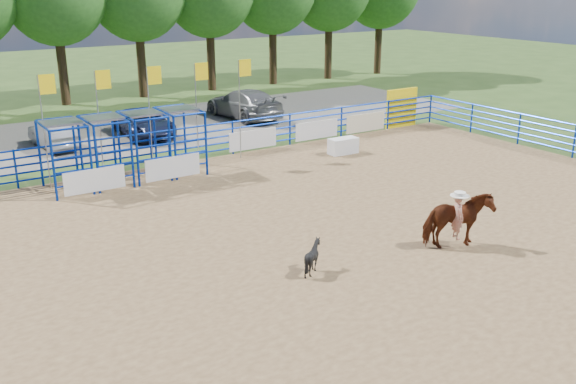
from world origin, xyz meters
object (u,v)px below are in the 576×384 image
object	(u,v)px
car_b	(53,134)
announcer_table	(343,146)
car_c	(144,123)
car_d	(244,104)
calf	(313,257)
horse_and_rider	(458,218)

from	to	relation	value
car_b	announcer_table	bearing A→B (deg)	138.37
car_c	car_d	world-z (taller)	car_d
car_b	car_d	distance (m)	10.59
calf	car_d	bearing A→B (deg)	-17.32
announcer_table	calf	bearing A→B (deg)	-131.47
horse_and_rider	car_b	distance (m)	19.40
horse_and_rider	car_b	xyz separation A→B (m)	(-6.76, 18.18, -0.28)
car_b	car_d	world-z (taller)	car_d
car_b	car_c	bearing A→B (deg)	175.00
announcer_table	car_d	xyz separation A→B (m)	(0.12, 9.15, 0.43)
car_d	car_c	bearing A→B (deg)	5.94
horse_and_rider	car_d	xyz separation A→B (m)	(3.78, 19.18, -0.10)
announcer_table	car_c	bearing A→B (deg)	127.21
horse_and_rider	car_d	distance (m)	19.55
horse_and_rider	car_c	bearing A→B (deg)	97.70
car_b	horse_and_rider	bearing A→B (deg)	106.78
horse_and_rider	car_b	world-z (taller)	horse_and_rider
announcer_table	car_d	distance (m)	9.16
horse_and_rider	car_c	world-z (taller)	horse_and_rider
announcer_table	calf	size ratio (longest dim) A/B	1.51
horse_and_rider	car_c	size ratio (longest dim) A/B	0.50
calf	car_c	xyz separation A→B (m)	(1.98, 17.18, 0.21)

